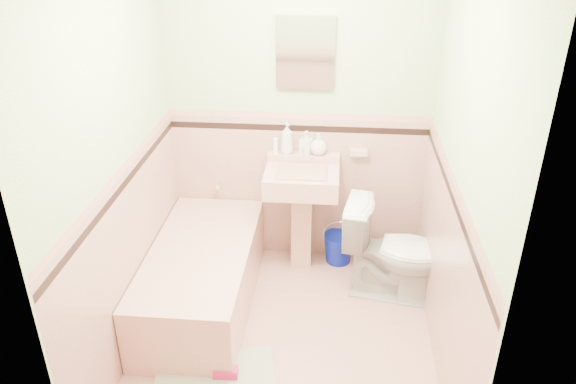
# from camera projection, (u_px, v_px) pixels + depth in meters

# --- Properties ---
(floor) EXTENTS (2.20, 2.20, 0.00)m
(floor) POSITION_uv_depth(u_px,v_px,m) (285.00, 339.00, 3.83)
(floor) COLOR #D2998A
(floor) RESTS_ON ground
(wall_back) EXTENTS (2.50, 0.00, 2.50)m
(wall_back) POSITION_uv_depth(u_px,v_px,m) (298.00, 111.00, 4.23)
(wall_back) COLOR #F7EDC9
(wall_back) RESTS_ON ground
(wall_front) EXTENTS (2.50, 0.00, 2.50)m
(wall_front) POSITION_uv_depth(u_px,v_px,m) (258.00, 288.00, 2.29)
(wall_front) COLOR #F7EDC9
(wall_front) RESTS_ON ground
(wall_left) EXTENTS (0.00, 2.50, 2.50)m
(wall_left) POSITION_uv_depth(u_px,v_px,m) (117.00, 167.00, 3.34)
(wall_left) COLOR #F7EDC9
(wall_left) RESTS_ON ground
(wall_right) EXTENTS (0.00, 2.50, 2.50)m
(wall_right) POSITION_uv_depth(u_px,v_px,m) (460.00, 180.00, 3.18)
(wall_right) COLOR #F7EDC9
(wall_right) RESTS_ON ground
(wainscot_back) EXTENTS (2.00, 0.00, 2.00)m
(wainscot_back) POSITION_uv_depth(u_px,v_px,m) (297.00, 189.00, 4.52)
(wainscot_back) COLOR #D59E8F
(wainscot_back) RESTS_ON ground
(wainscot_left) EXTENTS (0.00, 2.20, 2.20)m
(wainscot_left) POSITION_uv_depth(u_px,v_px,m) (133.00, 258.00, 3.64)
(wainscot_left) COLOR #D59E8F
(wainscot_left) RESTS_ON ground
(wainscot_right) EXTENTS (0.00, 2.20, 2.20)m
(wainscot_right) POSITION_uv_depth(u_px,v_px,m) (443.00, 274.00, 3.48)
(wainscot_right) COLOR #D59E8F
(wainscot_right) RESTS_ON ground
(accent_back) EXTENTS (2.00, 0.00, 2.00)m
(accent_back) POSITION_uv_depth(u_px,v_px,m) (298.00, 128.00, 4.28)
(accent_back) COLOR black
(accent_back) RESTS_ON ground
(accent_front) EXTENTS (2.00, 0.00, 2.00)m
(accent_front) POSITION_uv_depth(u_px,v_px,m) (259.00, 311.00, 2.36)
(accent_front) COLOR black
(accent_front) RESTS_ON ground
(accent_left) EXTENTS (0.00, 2.20, 2.20)m
(accent_left) POSITION_uv_depth(u_px,v_px,m) (123.00, 186.00, 3.40)
(accent_left) COLOR black
(accent_left) RESTS_ON ground
(accent_right) EXTENTS (0.00, 2.20, 2.20)m
(accent_right) POSITION_uv_depth(u_px,v_px,m) (453.00, 200.00, 3.24)
(accent_right) COLOR black
(accent_right) RESTS_ON ground
(cap_back) EXTENTS (2.00, 0.00, 2.00)m
(cap_back) POSITION_uv_depth(u_px,v_px,m) (298.00, 116.00, 4.23)
(cap_back) COLOR tan
(cap_back) RESTS_ON ground
(cap_front) EXTENTS (2.00, 0.00, 2.00)m
(cap_front) POSITION_uv_depth(u_px,v_px,m) (259.00, 292.00, 2.32)
(cap_front) COLOR tan
(cap_front) RESTS_ON ground
(cap_left) EXTENTS (0.00, 2.20, 2.20)m
(cap_left) POSITION_uv_depth(u_px,v_px,m) (121.00, 172.00, 3.35)
(cap_left) COLOR tan
(cap_left) RESTS_ON ground
(cap_right) EXTENTS (0.00, 2.20, 2.20)m
(cap_right) POSITION_uv_depth(u_px,v_px,m) (456.00, 185.00, 3.20)
(cap_right) COLOR tan
(cap_right) RESTS_ON ground
(bathtub) EXTENTS (0.70, 1.50, 0.45)m
(bathtub) POSITION_uv_depth(u_px,v_px,m) (203.00, 278.00, 4.07)
(bathtub) COLOR tan
(bathtub) RESTS_ON floor
(tub_faucet) EXTENTS (0.04, 0.12, 0.04)m
(tub_faucet) POSITION_uv_depth(u_px,v_px,m) (219.00, 184.00, 4.52)
(tub_faucet) COLOR silver
(tub_faucet) RESTS_ON wall_back
(sink) EXTENTS (0.55, 0.48, 0.87)m
(sink) POSITION_uv_depth(u_px,v_px,m) (301.00, 221.00, 4.39)
(sink) COLOR tan
(sink) RESTS_ON floor
(sink_faucet) EXTENTS (0.02, 0.02, 0.10)m
(sink_faucet) POSITION_uv_depth(u_px,v_px,m) (303.00, 153.00, 4.28)
(sink_faucet) COLOR silver
(sink_faucet) RESTS_ON sink
(medicine_cabinet) EXTENTS (0.41, 0.04, 0.51)m
(medicine_cabinet) POSITION_uv_depth(u_px,v_px,m) (305.00, 53.00, 4.00)
(medicine_cabinet) COLOR white
(medicine_cabinet) RESTS_ON wall_back
(soap_dish) EXTENTS (0.13, 0.08, 0.04)m
(soap_dish) POSITION_uv_depth(u_px,v_px,m) (359.00, 152.00, 4.30)
(soap_dish) COLOR tan
(soap_dish) RESTS_ON wall_back
(soap_bottle_left) EXTENTS (0.12, 0.12, 0.24)m
(soap_bottle_left) POSITION_uv_depth(u_px,v_px,m) (287.00, 138.00, 4.28)
(soap_bottle_left) COLOR #B2B2B2
(soap_bottle_left) RESTS_ON sink
(soap_bottle_mid) EXTENTS (0.11, 0.11, 0.18)m
(soap_bottle_mid) POSITION_uv_depth(u_px,v_px,m) (306.00, 143.00, 4.28)
(soap_bottle_mid) COLOR #B2B2B2
(soap_bottle_mid) RESTS_ON sink
(soap_bottle_right) EXTENTS (0.15, 0.15, 0.17)m
(soap_bottle_right) POSITION_uv_depth(u_px,v_px,m) (319.00, 144.00, 4.28)
(soap_bottle_right) COLOR #B2B2B2
(soap_bottle_right) RESTS_ON sink
(tube) EXTENTS (0.04, 0.04, 0.12)m
(tube) POSITION_uv_depth(u_px,v_px,m) (276.00, 145.00, 4.31)
(tube) COLOR white
(tube) RESTS_ON sink
(toilet) EXTENTS (0.80, 0.54, 0.76)m
(toilet) POSITION_uv_depth(u_px,v_px,m) (395.00, 251.00, 4.11)
(toilet) COLOR white
(toilet) RESTS_ON floor
(bucket) EXTENTS (0.26, 0.26, 0.25)m
(bucket) POSITION_uv_depth(u_px,v_px,m) (339.00, 248.00, 4.62)
(bucket) COLOR #0617A6
(bucket) RESTS_ON floor
(bath_mat) EXTENTS (0.83, 0.64, 0.03)m
(bath_mat) POSITION_uv_depth(u_px,v_px,m) (215.00, 380.00, 3.48)
(bath_mat) COLOR #99A388
(bath_mat) RESTS_ON floor
(shoe) EXTENTS (0.15, 0.08, 0.06)m
(shoe) POSITION_uv_depth(u_px,v_px,m) (226.00, 372.00, 3.48)
(shoe) COLOR #BF1E59
(shoe) RESTS_ON bath_mat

